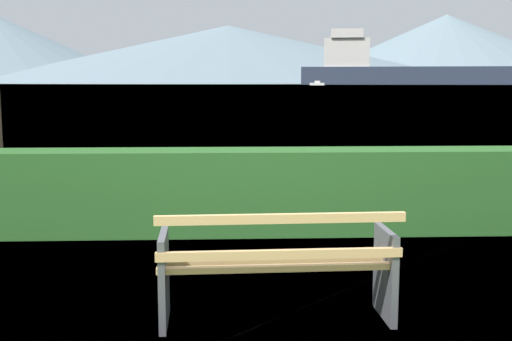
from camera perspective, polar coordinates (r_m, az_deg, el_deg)
name	(u,v)px	position (r m, az deg, el deg)	size (l,w,h in m)	color
ground_plane	(276,319)	(4.92, 1.76, -13.07)	(1400.00, 1400.00, 0.00)	#567A38
water_surface	(229,85)	(313.63, -2.42, 7.66)	(620.00, 620.00, 0.00)	#6B8EA3
park_bench	(277,266)	(4.72, 1.87, -8.50)	(1.75, 0.63, 0.87)	tan
hedge_row	(258,191)	(7.48, 0.21, -1.86)	(13.77, 0.65, 0.98)	#285B23
cargo_ship_large	(407,69)	(319.39, 13.31, 8.77)	(120.62, 40.28, 26.19)	#2D384C
fishing_boat_near	(317,84)	(260.87, 5.50, 7.71)	(6.30, 4.06, 1.87)	silver
distant_hills	(230,51)	(576.67, -2.36, 10.60)	(696.60, 429.11, 62.64)	slate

